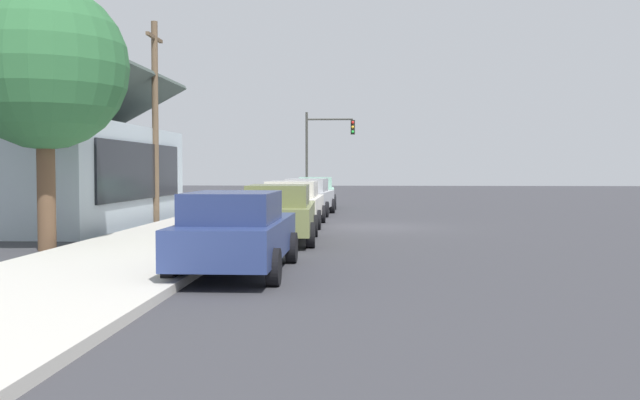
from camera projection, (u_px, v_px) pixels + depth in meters
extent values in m
plane|color=#38383D|center=(376.00, 227.00, 24.69)|extent=(120.00, 120.00, 0.00)
cube|color=beige|center=(216.00, 224.00, 25.02)|extent=(60.00, 4.20, 0.16)
cube|color=navy|center=(237.00, 238.00, 13.83)|extent=(4.88, 1.81, 0.70)
cube|color=navy|center=(233.00, 207.00, 13.32)|extent=(2.34, 1.59, 0.56)
cylinder|color=black|center=(209.00, 247.00, 15.41)|extent=(0.66, 0.22, 0.66)
cylinder|color=black|center=(292.00, 248.00, 15.30)|extent=(0.66, 0.22, 0.66)
cylinder|color=black|center=(171.00, 266.00, 12.40)|extent=(0.66, 0.22, 0.66)
cylinder|color=black|center=(274.00, 267.00, 12.29)|extent=(0.66, 0.22, 0.66)
cube|color=olive|center=(280.00, 217.00, 19.68)|extent=(4.84, 1.97, 0.70)
cube|color=#61683C|center=(279.00, 195.00, 19.18)|extent=(2.35, 1.66, 0.56)
cylinder|color=black|center=(254.00, 226.00, 21.20)|extent=(0.67, 0.25, 0.66)
cylinder|color=black|center=(314.00, 226.00, 21.16)|extent=(0.67, 0.25, 0.66)
cylinder|color=black|center=(241.00, 235.00, 18.24)|extent=(0.67, 0.25, 0.66)
cylinder|color=black|center=(311.00, 235.00, 18.20)|extent=(0.67, 0.25, 0.66)
cube|color=silver|center=(294.00, 207.00, 25.20)|extent=(4.80, 1.88, 0.70)
cube|color=beige|center=(292.00, 189.00, 24.69)|extent=(2.31, 1.65, 0.56)
cylinder|color=black|center=(272.00, 214.00, 26.75)|extent=(0.66, 0.22, 0.66)
cylinder|color=black|center=(322.00, 214.00, 26.64)|extent=(0.66, 0.22, 0.66)
cylinder|color=black|center=(261.00, 219.00, 23.78)|extent=(0.66, 0.22, 0.66)
cylinder|color=black|center=(317.00, 220.00, 23.67)|extent=(0.66, 0.22, 0.66)
cube|color=silver|center=(308.00, 199.00, 31.14)|extent=(4.53, 2.11, 0.70)
cube|color=#A0A2A6|center=(307.00, 185.00, 30.67)|extent=(2.22, 1.76, 0.56)
cylinder|color=black|center=(292.00, 206.00, 32.62)|extent=(0.67, 0.26, 0.66)
cylinder|color=black|center=(332.00, 206.00, 32.41)|extent=(0.67, 0.26, 0.66)
cylinder|color=black|center=(282.00, 209.00, 29.90)|extent=(0.67, 0.26, 0.66)
cylinder|color=black|center=(326.00, 209.00, 29.69)|extent=(0.67, 0.26, 0.66)
cube|color=#9ED1BC|center=(316.00, 195.00, 36.66)|extent=(4.55, 2.06, 0.70)
cube|color=#86B1A0|center=(316.00, 183.00, 36.18)|extent=(2.22, 1.73, 0.56)
cylinder|color=black|center=(299.00, 200.00, 38.07)|extent=(0.67, 0.25, 0.66)
cylinder|color=black|center=(334.00, 200.00, 38.05)|extent=(0.67, 0.25, 0.66)
cylinder|color=black|center=(296.00, 203.00, 35.30)|extent=(0.67, 0.25, 0.66)
cylinder|color=black|center=(334.00, 203.00, 35.28)|extent=(0.67, 0.25, 0.66)
cube|color=#ADBCC6|center=(40.00, 176.00, 25.57)|extent=(11.37, 7.45, 3.53)
cube|color=black|center=(143.00, 171.00, 25.34)|extent=(9.09, 0.08, 1.98)
cube|color=#3F4C47|center=(90.00, 98.00, 25.34)|extent=(11.97, 4.02, 2.24)
cylinder|color=brown|center=(46.00, 182.00, 17.53)|extent=(0.44, 0.44, 3.40)
sphere|color=#2D6638|center=(44.00, 67.00, 17.40)|extent=(4.07, 4.07, 4.07)
cylinder|color=#383833|center=(307.00, 158.00, 40.29)|extent=(0.14, 0.14, 5.20)
cylinder|color=#383833|center=(330.00, 119.00, 40.11)|extent=(0.10, 2.60, 0.10)
cube|color=black|center=(353.00, 127.00, 40.06)|extent=(0.28, 0.24, 0.80)
sphere|color=red|center=(353.00, 122.00, 39.90)|extent=(0.16, 0.16, 0.16)
sphere|color=yellow|center=(353.00, 127.00, 39.91)|extent=(0.16, 0.16, 0.16)
sphere|color=green|center=(353.00, 132.00, 39.92)|extent=(0.16, 0.16, 0.16)
cylinder|color=brown|center=(155.00, 123.00, 26.65)|extent=(0.24, 0.24, 7.50)
cube|color=brown|center=(154.00, 38.00, 26.52)|extent=(1.80, 0.12, 0.12)
cylinder|color=red|center=(266.00, 210.00, 27.75)|extent=(0.22, 0.22, 0.55)
sphere|color=red|center=(266.00, 201.00, 27.74)|extent=(0.18, 0.18, 0.18)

